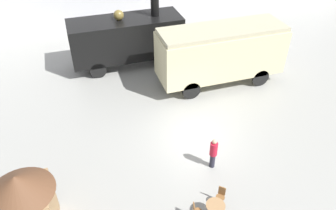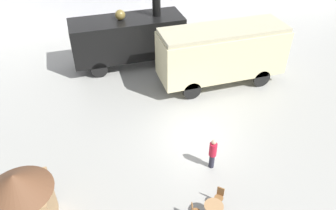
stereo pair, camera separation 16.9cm
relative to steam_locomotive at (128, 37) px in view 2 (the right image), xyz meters
name	(u,v)px [view 2 (the right image)]	position (x,y,z in m)	size (l,w,h in m)	color
ground_plane	(196,138)	(1.64, -8.36, -1.95)	(80.00, 80.00, 0.00)	gray
steam_locomotive	(128,37)	(0.00, 0.00, 0.00)	(7.18, 2.49, 5.08)	black
passenger_coach_vintage	(222,51)	(4.85, -3.91, 0.17)	(7.48, 2.55, 3.58)	beige
cafe_table_near	(213,209)	(0.60, -12.82, -1.39)	(0.74, 0.74, 0.75)	black
cafe_chair_0	(220,195)	(1.11, -12.27, -1.44)	(0.40, 0.40, 0.87)	black
visitor_person	(213,153)	(1.60, -10.34, -1.08)	(0.34, 0.34, 1.61)	#262633
ticket_kiosk	(23,201)	(-6.00, -11.30, -0.28)	(2.34, 2.34, 3.00)	#99754C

